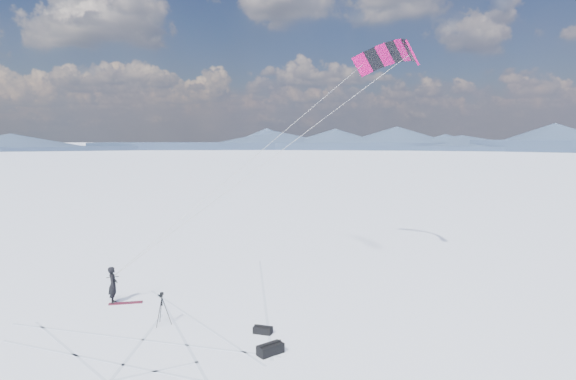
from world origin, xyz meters
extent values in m
plane|color=white|center=(0.00, 0.00, 0.00)|extent=(1800.00, 1800.00, 0.00)
cube|color=#1C233B|center=(199.52, 250.19, 1.79)|extent=(145.33, 128.71, 3.57)
cone|color=#1C233B|center=(199.52, 250.19, 3.57)|extent=(89.94, 89.94, 8.00)
cube|color=#1C233B|center=(116.91, 297.88, 1.79)|extent=(156.07, 96.69, 3.57)
cone|color=#1C233B|center=(116.91, 297.88, 3.57)|extent=(82.96, 82.96, 8.00)
cube|color=#1C233B|center=(23.91, 319.11, 1.79)|extent=(152.94, 56.08, 3.57)
cone|color=#1C233B|center=(23.91, 319.11, 3.57)|extent=(68.60, 68.60, 8.00)
cube|color=#1C233B|center=(-71.21, 311.98, 1.79)|extent=(156.25, 77.25, 3.57)
cone|color=#1C233B|center=(-71.21, 311.98, 3.57)|extent=(76.64, 76.64, 8.00)
cube|color=#ADB9D1|center=(-3.30, -1.70, 0.00)|extent=(3.52, 7.29, 0.01)
cube|color=#ADB9D1|center=(-1.60, 0.60, 0.00)|extent=(6.45, 7.79, 0.01)
cube|color=#ADB9D1|center=(0.10, 2.90, 0.00)|extent=(11.66, 3.07, 0.01)
cube|color=#ADB9D1|center=(1.80, -2.80, 0.00)|extent=(1.27, 5.91, 0.01)
cube|color=#ADB9D1|center=(3.50, -0.50, 0.00)|extent=(6.52, 4.83, 0.01)
cube|color=#ADB9D1|center=(5.20, 1.80, 0.00)|extent=(8.85, 4.87, 0.01)
imported|color=black|center=(-2.50, 4.47, 0.00)|extent=(0.46, 0.66, 1.71)
cube|color=maroon|center=(-1.95, 4.28, 0.02)|extent=(1.50, 0.30, 0.04)
cylinder|color=black|center=(-0.02, 1.27, 0.57)|extent=(0.39, 0.09, 1.16)
cylinder|color=black|center=(-0.26, 1.47, 0.57)|extent=(0.16, 0.38, 1.16)
cylinder|color=black|center=(-0.32, 1.16, 0.57)|extent=(0.27, 0.32, 1.16)
cylinder|color=black|center=(-0.20, 1.30, 0.98)|extent=(0.04, 0.04, 0.36)
cube|color=black|center=(-0.20, 1.30, 1.21)|extent=(0.08, 0.08, 0.05)
cube|color=black|center=(-0.20, 1.30, 1.30)|extent=(0.15, 0.11, 0.10)
cylinder|color=black|center=(-0.20, 1.39, 1.30)|extent=(0.07, 0.10, 0.07)
cube|color=black|center=(3.60, -2.26, 0.18)|extent=(1.03, 0.79, 0.35)
cylinder|color=black|center=(3.60, -2.26, 0.37)|extent=(0.84, 0.46, 0.09)
cube|color=black|center=(3.63, -0.44, 0.13)|extent=(0.80, 0.67, 0.27)
cylinder|color=black|center=(3.63, -0.44, 0.29)|extent=(0.63, 0.42, 0.08)
cube|color=#B20452|center=(12.58, 5.49, 11.99)|extent=(1.09, 0.96, 1.42)
cube|color=black|center=(12.76, 6.24, 12.23)|extent=(0.94, 1.01, 1.33)
cube|color=#B20452|center=(12.80, 7.04, 12.38)|extent=(0.87, 1.01, 1.23)
cube|color=black|center=(12.69, 7.86, 12.43)|extent=(1.02, 1.02, 1.13)
cube|color=#B20452|center=(12.44, 8.65, 12.38)|extent=(1.15, 0.98, 1.23)
cube|color=black|center=(12.06, 9.37, 12.23)|extent=(1.26, 0.91, 1.33)
cube|color=#B20452|center=(11.58, 9.96, 11.99)|extent=(1.36, 0.81, 1.42)
cylinder|color=gray|center=(5.04, 4.98, 6.60)|extent=(15.10, 1.04, 10.78)
cylinder|color=gray|center=(4.54, 7.22, 6.60)|extent=(14.11, 5.52, 10.78)
cylinder|color=black|center=(-2.50, 4.47, 1.22)|extent=(0.54, 0.15, 0.03)
camera|label=1|loc=(0.72, -18.17, 7.54)|focal=30.00mm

